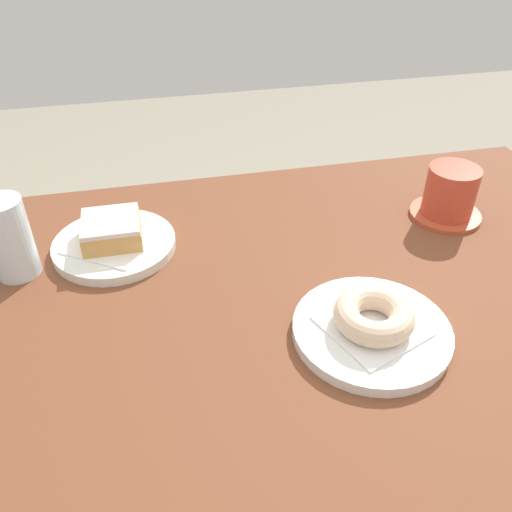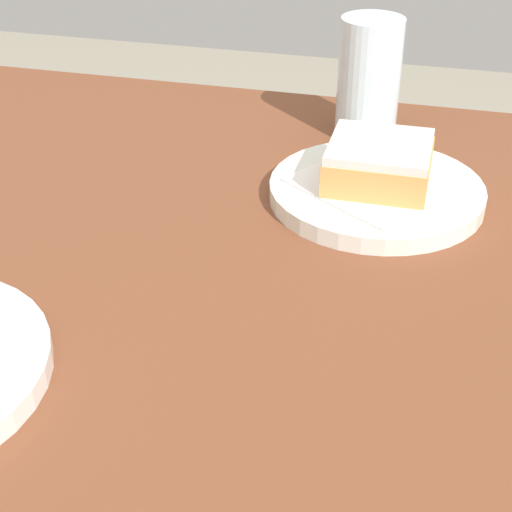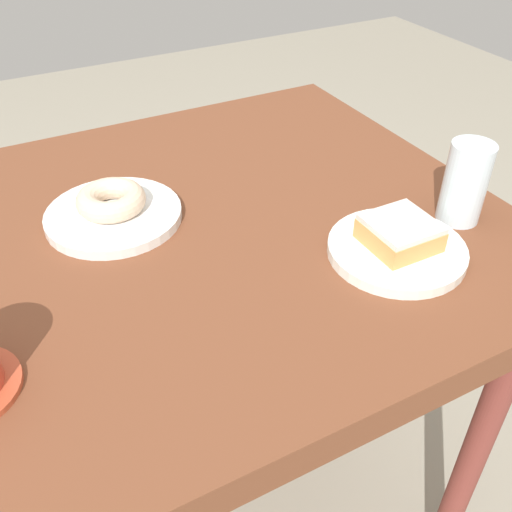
{
  "view_description": "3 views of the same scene",
  "coord_description": "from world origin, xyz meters",
  "px_view_note": "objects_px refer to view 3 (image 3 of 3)",
  "views": [
    {
      "loc": [
        -0.23,
        -0.53,
        1.27
      ],
      "look_at": [
        -0.09,
        0.08,
        0.81
      ],
      "focal_mm": 37.59,
      "sensor_mm": 36.0,
      "label": 1
    },
    {
      "loc": [
        0.34,
        0.25,
        1.11
      ],
      "look_at": [
        -0.14,
        0.13,
        0.79
      ],
      "focal_mm": 54.93,
      "sensor_mm": 36.0,
      "label": 2
    },
    {
      "loc": [
        0.18,
        0.67,
        1.26
      ],
      "look_at": [
        -0.1,
        0.14,
        0.8
      ],
      "focal_mm": 40.28,
      "sensor_mm": 36.0,
      "label": 3
    }
  ],
  "objects_px": {
    "plate_sugar_ring": "(114,215)",
    "water_glass": "(465,183)",
    "donut_sugar_ring": "(111,200)",
    "plate_glazed_square": "(397,250)",
    "donut_glazed_square": "(400,233)"
  },
  "relations": [
    {
      "from": "plate_sugar_ring",
      "to": "water_glass",
      "type": "xyz_separation_m",
      "value": [
        -0.47,
        0.24,
        0.05
      ]
    },
    {
      "from": "donut_sugar_ring",
      "to": "water_glass",
      "type": "relative_size",
      "value": 0.83
    },
    {
      "from": "plate_sugar_ring",
      "to": "plate_glazed_square",
      "type": "xyz_separation_m",
      "value": [
        -0.32,
        0.27,
        0.0
      ]
    },
    {
      "from": "donut_sugar_ring",
      "to": "plate_sugar_ring",
      "type": "bearing_deg",
      "value": 0.0
    },
    {
      "from": "donut_sugar_ring",
      "to": "plate_glazed_square",
      "type": "relative_size",
      "value": 0.54
    },
    {
      "from": "plate_sugar_ring",
      "to": "donut_glazed_square",
      "type": "bearing_deg",
      "value": 140.18
    },
    {
      "from": "plate_sugar_ring",
      "to": "donut_sugar_ring",
      "type": "height_order",
      "value": "donut_sugar_ring"
    },
    {
      "from": "plate_sugar_ring",
      "to": "water_glass",
      "type": "distance_m",
      "value": 0.53
    },
    {
      "from": "water_glass",
      "to": "donut_glazed_square",
      "type": "bearing_deg",
      "value": 11.95
    },
    {
      "from": "plate_glazed_square",
      "to": "donut_glazed_square",
      "type": "height_order",
      "value": "donut_glazed_square"
    },
    {
      "from": "plate_sugar_ring",
      "to": "donut_sugar_ring",
      "type": "xyz_separation_m",
      "value": [
        -0.0,
        0.0,
        0.03
      ]
    },
    {
      "from": "plate_sugar_ring",
      "to": "water_glass",
      "type": "height_order",
      "value": "water_glass"
    },
    {
      "from": "plate_sugar_ring",
      "to": "water_glass",
      "type": "bearing_deg",
      "value": 152.65
    },
    {
      "from": "plate_sugar_ring",
      "to": "donut_sugar_ring",
      "type": "relative_size",
      "value": 1.99
    },
    {
      "from": "plate_sugar_ring",
      "to": "donut_glazed_square",
      "type": "xyz_separation_m",
      "value": [
        -0.32,
        0.27,
        0.03
      ]
    }
  ]
}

